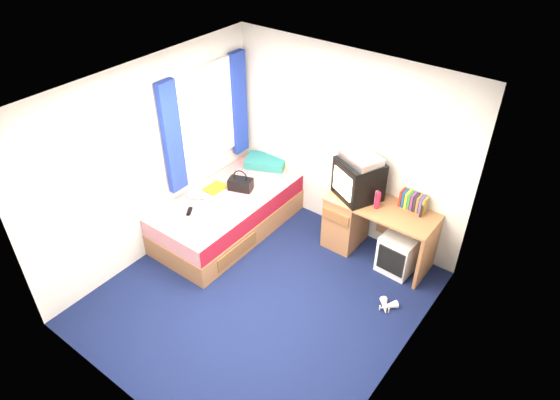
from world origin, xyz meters
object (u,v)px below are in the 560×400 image
Objects in this scene: pillow at (266,162)px; picture_frame at (421,209)px; towel at (231,213)px; bed at (228,213)px; water_bottle at (197,196)px; remote_control at (189,211)px; vcr at (361,158)px; aerosol_can at (375,196)px; magazine at (215,188)px; colour_swatch_fan at (195,220)px; pink_water_bottle at (377,201)px; white_heels at (386,306)px; crt_tv at (359,179)px; desk at (359,221)px; storage_cube at (398,253)px; handbag at (241,184)px.

pillow is 3.87× the size of picture_frame.
bed is at bearing 138.69° from towel.
remote_control is (0.13, -0.26, -0.03)m from water_bottle.
vcr is 0.49m from aerosol_can.
magazine reaches higher than bed.
pink_water_bottle is at bearing 36.33° from colour_swatch_fan.
vcr is 2.15m from remote_control.
colour_swatch_fan is at bearing -163.67° from picture_frame.
vcr is 2.85× the size of remote_control.
pink_water_bottle is at bearing -2.13° from remote_control.
magazine is at bearing -160.50° from aerosol_can.
remote_control reaches higher than white_heels.
crt_tv reaches higher than bed.
white_heels is at bearing -48.80° from aerosol_can.
magazine is (-1.69, -0.70, -0.73)m from vcr.
water_bottle is (-2.02, -0.92, -0.28)m from pink_water_bottle.
desk is (1.59, -0.15, -0.19)m from pillow.
remote_control reaches higher than bed.
colour_swatch_fan is 1.38× the size of remote_control.
vcr is at bearing 41.68° from towel.
storage_cube is 2.38× the size of pink_water_bottle.
aerosol_can is at bearing 19.50° from magazine.
desk reaches higher than magazine.
colour_swatch_fan is (-1.41, -1.33, -0.44)m from crt_tv.
magazine is (-0.55, 0.31, -0.04)m from towel.
storage_cube is 1.92× the size of white_heels.
pink_water_bottle is at bearing 17.28° from magazine.
pink_water_bottle is at bearing 8.19° from vcr.
vcr reaches higher than water_bottle.
handbag is 0.57m from towel.
pink_water_bottle is at bearing -175.24° from picture_frame.
remote_control is (-0.07, -1.41, -0.05)m from pillow.
bed is at bearing -159.49° from storage_cube.
picture_frame reaches higher than water_bottle.
desk is 2.08m from remote_control.
vcr is 1.63× the size of magazine.
towel is (0.31, -0.27, 0.32)m from bed.
picture_frame reaches higher than desk.
handbag reaches higher than pillow.
pillow is 0.86× the size of crt_tv.
bed is at bearing -159.26° from pink_water_bottle.
pillow is at bearing 159.75° from white_heels.
pillow is 1.49m from colour_swatch_fan.
white_heels is (0.10, -0.84, -0.78)m from picture_frame.
water_bottle is at bearing 179.08° from towel.
pink_water_bottle is 1.28× the size of remote_control.
vcr is (1.52, -0.14, 0.67)m from pillow.
aerosol_can is at bearing 23.49° from crt_tv.
colour_swatch_fan is (0.04, -0.60, 0.28)m from bed.
aerosol_can reaches higher than colour_swatch_fan.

